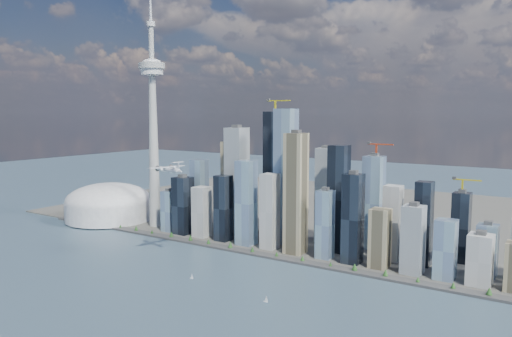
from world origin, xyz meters
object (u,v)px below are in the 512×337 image
Objects in this scene: airplane at (168,169)px; sailboat_east at (266,300)px; sailboat_west at (192,277)px; needle_tower at (153,121)px; dome_stadium at (109,204)px.

airplane reaches higher than sailboat_east.
sailboat_west is at bearing -10.54° from airplane.
needle_tower is at bearing 154.78° from sailboat_east.
dome_stadium is 485.65m from sailboat_west.
needle_tower reaches higher than sailboat_west.
dome_stadium is at bearing 161.75° from sailboat_east.
dome_stadium is 627.28m from sailboat_east.
dome_stadium reaches higher than sailboat_east.
sailboat_east is (146.84, -18.75, 0.40)m from sailboat_west.
airplane is (217.90, -188.74, -73.41)m from needle_tower.
airplane is at bearing -40.90° from needle_tower.
sailboat_west is at bearing 176.16° from sailboat_east.
sailboat_west is (435.06, -212.69, -36.59)m from dome_stadium.
needle_tower is 7.29× the size of airplane.
sailboat_west is (295.06, -222.69, -232.99)m from needle_tower.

